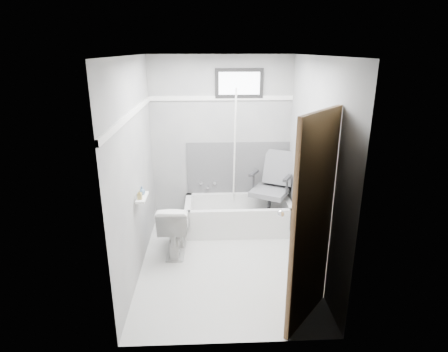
{
  "coord_description": "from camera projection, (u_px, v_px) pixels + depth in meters",
  "views": [
    {
      "loc": [
        -0.19,
        -3.95,
        2.46
      ],
      "look_at": [
        0.0,
        0.35,
        1.0
      ],
      "focal_mm": 30.0,
      "sensor_mm": 36.0,
      "label": 1
    }
  ],
  "objects": [
    {
      "name": "wall_front",
      "position": [
        233.0,
        220.0,
        2.92
      ],
      "size": [
        2.0,
        0.02,
        2.4
      ],
      "primitive_type": "cube",
      "color": "gray",
      "rests_on": "floor"
    },
    {
      "name": "soap_bottle_a",
      "position": [
        140.0,
        195.0,
        4.06
      ],
      "size": [
        0.05,
        0.05,
        0.11
      ],
      "primitive_type": "imported",
      "rotation": [
        0.0,
        0.0,
        -0.03
      ],
      "color": "#9F8E4F",
      "rests_on": "shelf"
    },
    {
      "name": "door",
      "position": [
        353.0,
        239.0,
        3.04
      ],
      "size": [
        0.78,
        0.78,
        2.0
      ],
      "primitive_type": null,
      "color": "brown",
      "rests_on": "floor"
    },
    {
      "name": "wall_left",
      "position": [
        135.0,
        170.0,
        4.11
      ],
      "size": [
        0.02,
        2.6,
        2.4
      ],
      "primitive_type": "cube",
      "color": "gray",
      "rests_on": "floor"
    },
    {
      "name": "pole",
      "position": [
        234.0,
        156.0,
        5.21
      ],
      "size": [
        0.02,
        0.41,
        1.92
      ],
      "primitive_type": "cylinder",
      "rotation": [
        0.2,
        0.0,
        0.0
      ],
      "color": "white",
      "rests_on": "bathtub"
    },
    {
      "name": "backerboard",
      "position": [
        238.0,
        168.0,
        5.51
      ],
      "size": [
        1.5,
        0.02,
        0.78
      ],
      "primitive_type": "cube",
      "color": "#4C4C4F",
      "rests_on": "wall_back"
    },
    {
      "name": "soap_bottle_b",
      "position": [
        142.0,
        190.0,
        4.19
      ],
      "size": [
        0.11,
        0.11,
        0.1
      ],
      "primitive_type": "imported",
      "rotation": [
        0.0,
        0.0,
        0.78
      ],
      "color": "slate",
      "rests_on": "shelf"
    },
    {
      "name": "floor",
      "position": [
        225.0,
        263.0,
        4.54
      ],
      "size": [
        2.6,
        2.6,
        0.0
      ],
      "primitive_type": "plane",
      "color": "silver",
      "rests_on": "ground"
    },
    {
      "name": "faucet",
      "position": [
        208.0,
        185.0,
        5.55
      ],
      "size": [
        0.26,
        0.1,
        0.16
      ],
      "primitive_type": null,
      "color": "silver",
      "rests_on": "wall_back"
    },
    {
      "name": "shelf",
      "position": [
        142.0,
        197.0,
        4.16
      ],
      "size": [
        0.1,
        0.32,
        0.02
      ],
      "primitive_type": "cube",
      "color": "white",
      "rests_on": "wall_left"
    },
    {
      "name": "window",
      "position": [
        239.0,
        83.0,
        5.11
      ],
      "size": [
        0.66,
        0.04,
        0.4
      ],
      "primitive_type": null,
      "color": "black",
      "rests_on": "wall_back"
    },
    {
      "name": "toilet",
      "position": [
        175.0,
        228.0,
        4.7
      ],
      "size": [
        0.4,
        0.69,
        0.66
      ],
      "primitive_type": "imported",
      "rotation": [
        0.0,
        0.0,
        3.11
      ],
      "color": "silver",
      "rests_on": "floor"
    },
    {
      "name": "bathtub",
      "position": [
        238.0,
        215.0,
        5.36
      ],
      "size": [
        1.5,
        0.7,
        0.42
      ],
      "primitive_type": null,
      "color": "silver",
      "rests_on": "floor"
    },
    {
      "name": "wall_back",
      "position": [
        221.0,
        142.0,
        5.38
      ],
      "size": [
        2.0,
        0.02,
        2.4
      ],
      "primitive_type": "cube",
      "color": "gray",
      "rests_on": "floor"
    },
    {
      "name": "wall_right",
      "position": [
        314.0,
        168.0,
        4.19
      ],
      "size": [
        0.02,
        2.6,
        2.4
      ],
      "primitive_type": "cube",
      "color": "gray",
      "rests_on": "floor"
    },
    {
      "name": "trim_left",
      "position": [
        131.0,
        114.0,
        3.91
      ],
      "size": [
        0.02,
        2.6,
        0.06
      ],
      "primitive_type": "cube",
      "color": "white",
      "rests_on": "wall_left"
    },
    {
      "name": "trim_back",
      "position": [
        221.0,
        98.0,
        5.17
      ],
      "size": [
        2.0,
        0.02,
        0.06
      ],
      "primitive_type": "cube",
      "color": "white",
      "rests_on": "wall_back"
    },
    {
      "name": "office_chair",
      "position": [
        270.0,
        187.0,
        5.3
      ],
      "size": [
        0.77,
        0.77,
        0.98
      ],
      "primitive_type": null,
      "rotation": [
        0.0,
        0.0,
        -0.5
      ],
      "color": "slate",
      "rests_on": "bathtub"
    },
    {
      "name": "ceiling",
      "position": [
        226.0,
        56.0,
        3.76
      ],
      "size": [
        2.6,
        2.6,
        0.0
      ],
      "primitive_type": "plane",
      "rotation": [
        3.14,
        0.0,
        0.0
      ],
      "color": "silver",
      "rests_on": "floor"
    }
  ]
}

